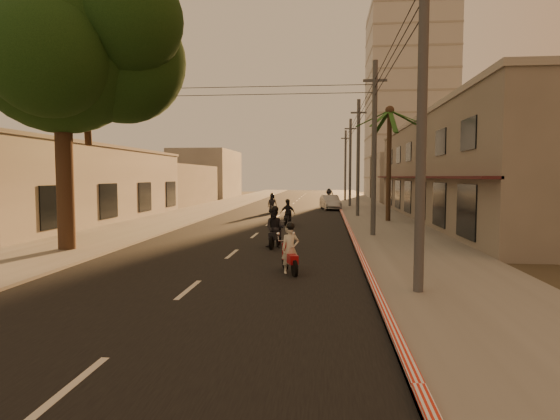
{
  "coord_description": "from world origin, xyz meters",
  "views": [
    {
      "loc": [
        3.77,
        -16.41,
        3.14
      ],
      "look_at": [
        1.49,
        6.7,
        1.47
      ],
      "focal_mm": 30.0,
      "sensor_mm": 36.0,
      "label": 1
    }
  ],
  "objects_px": {
    "scooter_far_a": "(272,204)",
    "scooter_mid_b": "(288,214)",
    "scooter_red": "(290,251)",
    "scooter_far_b": "(329,199)",
    "broadleaf_tree": "(72,46)",
    "palm_tree": "(390,117)",
    "scooter_mid_a": "(275,229)",
    "parked_car": "(330,202)"
  },
  "relations": [
    {
      "from": "scooter_far_a",
      "to": "scooter_mid_b",
      "type": "bearing_deg",
      "value": -95.95
    },
    {
      "from": "scooter_red",
      "to": "scooter_far_b",
      "type": "bearing_deg",
      "value": 68.06
    },
    {
      "from": "broadleaf_tree",
      "to": "palm_tree",
      "type": "bearing_deg",
      "value": 43.48
    },
    {
      "from": "scooter_red",
      "to": "scooter_mid_b",
      "type": "xyz_separation_m",
      "value": [
        -1.3,
        14.86,
        0.02
      ]
    },
    {
      "from": "palm_tree",
      "to": "scooter_far_b",
      "type": "relative_size",
      "value": 4.18
    },
    {
      "from": "scooter_far_a",
      "to": "palm_tree",
      "type": "bearing_deg",
      "value": -57.16
    },
    {
      "from": "palm_tree",
      "to": "scooter_far_a",
      "type": "relative_size",
      "value": 4.67
    },
    {
      "from": "scooter_mid_a",
      "to": "parked_car",
      "type": "bearing_deg",
      "value": 91.34
    },
    {
      "from": "broadleaf_tree",
      "to": "scooter_mid_b",
      "type": "bearing_deg",
      "value": 54.74
    },
    {
      "from": "palm_tree",
      "to": "scooter_mid_a",
      "type": "bearing_deg",
      "value": -118.07
    },
    {
      "from": "broadleaf_tree",
      "to": "parked_car",
      "type": "bearing_deg",
      "value": 67.38
    },
    {
      "from": "scooter_mid_b",
      "to": "scooter_far_a",
      "type": "relative_size",
      "value": 0.99
    },
    {
      "from": "broadleaf_tree",
      "to": "scooter_mid_b",
      "type": "relative_size",
      "value": 6.97
    },
    {
      "from": "palm_tree",
      "to": "scooter_far_b",
      "type": "bearing_deg",
      "value": 105.32
    },
    {
      "from": "palm_tree",
      "to": "scooter_far_b",
      "type": "height_order",
      "value": "palm_tree"
    },
    {
      "from": "scooter_red",
      "to": "parked_car",
      "type": "xyz_separation_m",
      "value": [
        1.54,
        29.51,
        -0.06
      ]
    },
    {
      "from": "scooter_red",
      "to": "scooter_far_b",
      "type": "distance_m",
      "value": 31.93
    },
    {
      "from": "parked_car",
      "to": "scooter_mid_b",
      "type": "bearing_deg",
      "value": -110.24
    },
    {
      "from": "scooter_mid_b",
      "to": "scooter_far_b",
      "type": "relative_size",
      "value": 0.88
    },
    {
      "from": "palm_tree",
      "to": "scooter_red",
      "type": "xyz_separation_m",
      "value": [
        -5.37,
        -17.5,
        -6.4
      ]
    },
    {
      "from": "palm_tree",
      "to": "broadleaf_tree",
      "type": "bearing_deg",
      "value": -136.52
    },
    {
      "from": "broadleaf_tree",
      "to": "scooter_red",
      "type": "distance_m",
      "value": 12.58
    },
    {
      "from": "scooter_mid_b",
      "to": "broadleaf_tree",
      "type": "bearing_deg",
      "value": -117.95
    },
    {
      "from": "broadleaf_tree",
      "to": "parked_car",
      "type": "distance_m",
      "value": 29.09
    },
    {
      "from": "broadleaf_tree",
      "to": "palm_tree",
      "type": "distance_m",
      "value": 20.18
    },
    {
      "from": "scooter_red",
      "to": "scooter_mid_b",
      "type": "height_order",
      "value": "scooter_mid_b"
    },
    {
      "from": "palm_tree",
      "to": "scooter_mid_b",
      "type": "relative_size",
      "value": 4.72
    },
    {
      "from": "scooter_red",
      "to": "scooter_far_b",
      "type": "height_order",
      "value": "scooter_far_b"
    },
    {
      "from": "scooter_far_a",
      "to": "scooter_mid_a",
      "type": "bearing_deg",
      "value": -101.3
    },
    {
      "from": "scooter_mid_a",
      "to": "parked_car",
      "type": "xyz_separation_m",
      "value": [
        2.63,
        24.13,
        -0.15
      ]
    },
    {
      "from": "scooter_red",
      "to": "scooter_mid_b",
      "type": "distance_m",
      "value": 14.92
    },
    {
      "from": "scooter_mid_b",
      "to": "scooter_far_b",
      "type": "height_order",
      "value": "scooter_far_b"
    },
    {
      "from": "scooter_red",
      "to": "scooter_far_a",
      "type": "relative_size",
      "value": 0.96
    },
    {
      "from": "palm_tree",
      "to": "scooter_red",
      "type": "relative_size",
      "value": 4.87
    },
    {
      "from": "scooter_far_a",
      "to": "scooter_far_b",
      "type": "xyz_separation_m",
      "value": [
        4.85,
        7.29,
        0.11
      ]
    },
    {
      "from": "scooter_far_a",
      "to": "broadleaf_tree",
      "type": "bearing_deg",
      "value": -123.74
    },
    {
      "from": "scooter_red",
      "to": "scooter_far_a",
      "type": "height_order",
      "value": "scooter_far_a"
    },
    {
      "from": "palm_tree",
      "to": "scooter_mid_b",
      "type": "distance_m",
      "value": 9.6
    },
    {
      "from": "scooter_mid_b",
      "to": "scooter_far_b",
      "type": "distance_m",
      "value": 17.25
    },
    {
      "from": "scooter_mid_b",
      "to": "scooter_far_a",
      "type": "distance_m",
      "value": 9.97
    },
    {
      "from": "broadleaf_tree",
      "to": "scooter_mid_b",
      "type": "height_order",
      "value": "broadleaf_tree"
    },
    {
      "from": "broadleaf_tree",
      "to": "scooter_red",
      "type": "height_order",
      "value": "broadleaf_tree"
    }
  ]
}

